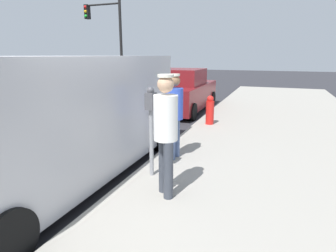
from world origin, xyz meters
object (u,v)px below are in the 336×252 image
parking_meter_near (151,117)px  parked_van (64,115)px  fire_hydrant (210,110)px  traffic_light_corner (108,31)px  parked_sedan_ahead (182,92)px  pedestrian_in_blue (174,111)px  pedestrian_in_white (166,128)px

parking_meter_near → parked_van: parked_van is taller
fire_hydrant → parking_meter_near: bearing=-91.4°
parking_meter_near → parked_van: (-1.50, -0.32, -0.03)m
traffic_light_corner → parked_sedan_ahead: bearing=-35.4°
parked_sedan_ahead → pedestrian_in_blue: bearing=-73.4°
pedestrian_in_blue → parked_sedan_ahead: 5.83m
pedestrian_in_blue → parked_sedan_ahead: pedestrian_in_blue is taller
parking_meter_near → traffic_light_corner: traffic_light_corner is taller
parking_meter_near → pedestrian_in_blue: 0.94m
traffic_light_corner → fire_hydrant: 10.67m
parking_meter_near → fire_hydrant: bearing=88.6°
traffic_light_corner → fire_hydrant: traffic_light_corner is taller
pedestrian_in_white → fire_hydrant: pedestrian_in_white is taller
parking_meter_near → pedestrian_in_blue: bearing=85.6°
pedestrian_in_white → parked_van: bearing=173.0°
parking_meter_near → traffic_light_corner: size_ratio=0.29×
parking_meter_near → traffic_light_corner: bearing=125.2°
fire_hydrant → pedestrian_in_blue: bearing=-90.5°
parking_meter_near → fire_hydrant: 4.06m
parking_meter_near → pedestrian_in_white: size_ratio=0.86×
fire_hydrant → parked_sedan_ahead: bearing=124.1°
parked_van → fire_hydrant: size_ratio=6.05×
pedestrian_in_blue → parked_van: 2.02m
parked_sedan_ahead → traffic_light_corner: size_ratio=0.85×
fire_hydrant → traffic_light_corner: bearing=138.7°
parked_van → fire_hydrant: 4.66m
parked_van → parked_sedan_ahead: (-0.09, 6.84, -0.41)m
pedestrian_in_blue → fire_hydrant: 3.12m
traffic_light_corner → pedestrian_in_blue: bearing=-52.0°
parking_meter_near → pedestrian_in_blue: (0.07, 0.94, -0.08)m
parked_van → fire_hydrant: parked_van is taller
parked_van → parked_sedan_ahead: parked_van is taller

